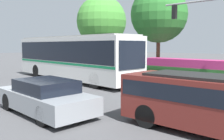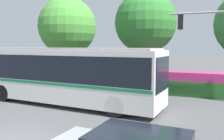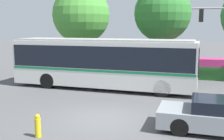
# 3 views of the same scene
# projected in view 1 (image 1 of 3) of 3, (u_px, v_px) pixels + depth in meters

# --- Properties ---
(ground_plane) EXTENTS (140.00, 140.00, 0.00)m
(ground_plane) POSITION_uv_depth(u_px,v_px,m) (4.00, 94.00, 12.98)
(ground_plane) COLOR #4C4C4F
(city_bus) EXTENTS (11.94, 3.26, 3.20)m
(city_bus) POSITION_uv_depth(u_px,v_px,m) (73.00, 55.00, 18.19)
(city_bus) COLOR silver
(city_bus) RESTS_ON ground
(sedan_foreground) EXTENTS (4.61, 2.07, 1.29)m
(sedan_foreground) POSITION_uv_depth(u_px,v_px,m) (45.00, 97.00, 9.35)
(sedan_foreground) COLOR gray
(sedan_foreground) RESTS_ON ground
(suv_left_lane) EXTENTS (4.79, 2.04, 1.70)m
(suv_left_lane) POSITION_uv_depth(u_px,v_px,m) (202.00, 99.00, 7.34)
(suv_left_lane) COLOR maroon
(suv_left_lane) RESTS_ON ground
(flowering_hedge) EXTENTS (6.84, 1.42, 1.58)m
(flowering_hedge) POSITION_uv_depth(u_px,v_px,m) (189.00, 70.00, 17.64)
(flowering_hedge) COLOR #286028
(flowering_hedge) RESTS_ON ground
(street_tree_left) EXTENTS (5.13, 5.13, 7.61)m
(street_tree_left) POSITION_uv_depth(u_px,v_px,m) (101.00, 21.00, 25.64)
(street_tree_left) COLOR brown
(street_tree_left) RESTS_ON ground
(street_tree_centre) EXTENTS (4.63, 4.63, 7.38)m
(street_tree_centre) POSITION_uv_depth(u_px,v_px,m) (159.00, 15.00, 20.30)
(street_tree_centre) COLOR brown
(street_tree_centre) RESTS_ON ground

